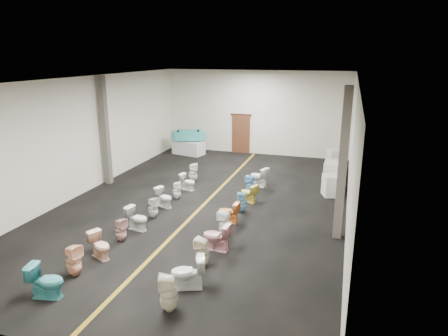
{
  "coord_description": "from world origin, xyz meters",
  "views": [
    {
      "loc": [
        4.8,
        -13.02,
        5.32
      ],
      "look_at": [
        0.4,
        1.0,
        1.1
      ],
      "focal_mm": 32.0,
      "sensor_mm": 36.0,
      "label": 1
    }
  ],
  "objects": [
    {
      "name": "appliance_crate_a",
      "position": [
        4.4,
        2.2,
        0.41
      ],
      "size": [
        0.82,
        0.82,
        0.83
      ],
      "primitive_type": "cube",
      "rotation": [
        0.0,
        0.0,
        0.34
      ],
      "color": "silver",
      "rests_on": "floor"
    },
    {
      "name": "toilet_right_7",
      "position": [
        1.49,
        0.59,
        0.35
      ],
      "size": [
        0.77,
        0.62,
        0.69
      ],
      "primitive_type": "imported",
      "rotation": [
        0.0,
        0.0,
        -1.97
      ],
      "color": "#E7D250",
      "rests_on": "floor"
    },
    {
      "name": "toilet_right_1",
      "position": [
        1.52,
        -5.39,
        0.41
      ],
      "size": [
        0.91,
        0.71,
        0.81
      ],
      "primitive_type": "imported",
      "rotation": [
        0.0,
        0.0,
        -1.21
      ],
      "color": "white",
      "rests_on": "floor"
    },
    {
      "name": "toilet_left_1",
      "position": [
        -1.39,
        -5.71,
        0.42
      ],
      "size": [
        0.47,
        0.46,
        0.83
      ],
      "primitive_type": "imported",
      "rotation": [
        0.0,
        0.0,
        1.31
      ],
      "color": "#FFBE93",
      "rests_on": "floor"
    },
    {
      "name": "toilet_left_8",
      "position": [
        -1.19,
        1.18,
        0.33
      ],
      "size": [
        0.71,
        0.49,
        0.66
      ],
      "primitive_type": "imported",
      "rotation": [
        0.0,
        0.0,
        1.38
      ],
      "color": "white",
      "rests_on": "floor"
    },
    {
      "name": "toilet_right_5",
      "position": [
        1.32,
        -1.45,
        0.36
      ],
      "size": [
        0.72,
        0.42,
        0.72
      ],
      "primitive_type": "imported",
      "rotation": [
        0.0,
        0.0,
        -1.6
      ],
      "color": "orange",
      "rests_on": "floor"
    },
    {
      "name": "column_right",
      "position": [
        4.75,
        -1.5,
        2.25
      ],
      "size": [
        0.25,
        0.25,
        4.5
      ],
      "primitive_type": "cube",
      "color": "#59544C",
      "rests_on": "floor"
    },
    {
      "name": "appliance_crate_c",
      "position": [
        4.4,
        4.6,
        0.4
      ],
      "size": [
        0.88,
        0.88,
        0.8
      ],
      "primitive_type": "cube",
      "rotation": [
        0.0,
        0.0,
        0.3
      ],
      "color": "beige",
      "rests_on": "floor"
    },
    {
      "name": "toilet_left_9",
      "position": [
        -1.36,
        2.17,
        0.42
      ],
      "size": [
        0.48,
        0.47,
        0.84
      ],
      "primitive_type": "imported",
      "rotation": [
        0.0,
        0.0,
        1.86
      ],
      "color": "white",
      "rests_on": "floor"
    },
    {
      "name": "toilet_right_2",
      "position": [
        1.48,
        -4.32,
        0.39
      ],
      "size": [
        0.38,
        0.38,
        0.79
      ],
      "primitive_type": "imported",
      "rotation": [
        0.0,
        0.0,
        -1.64
      ],
      "color": "beige",
      "rests_on": "floor"
    },
    {
      "name": "toilet_left_3",
      "position": [
        -1.29,
        -3.71,
        0.36
      ],
      "size": [
        0.4,
        0.4,
        0.72
      ],
      "primitive_type": "imported",
      "rotation": [
        0.0,
        0.0,
        1.3
      ],
      "color": "#CF9692",
      "rests_on": "floor"
    },
    {
      "name": "wall_front",
      "position": [
        0.0,
        -8.0,
        2.25
      ],
      "size": [
        10.0,
        0.0,
        10.0
      ],
      "primitive_type": "plane",
      "rotation": [
        -1.57,
        0.0,
        0.0
      ],
      "color": "beige",
      "rests_on": "ground"
    },
    {
      "name": "wall_back",
      "position": [
        0.0,
        8.0,
        2.25
      ],
      "size": [
        10.0,
        0.0,
        10.0
      ],
      "primitive_type": "plane",
      "rotation": [
        1.57,
        0.0,
        0.0
      ],
      "color": "beige",
      "rests_on": "ground"
    },
    {
      "name": "toilet_right_4",
      "position": [
        1.51,
        -2.46,
        0.4
      ],
      "size": [
        0.47,
        0.46,
        0.8
      ],
      "primitive_type": "imported",
      "rotation": [
        0.0,
        0.0,
        -1.92
      ],
      "color": "white",
      "rests_on": "floor"
    },
    {
      "name": "toilet_left_5",
      "position": [
        -1.2,
        -1.84,
        0.36
      ],
      "size": [
        0.41,
        0.41,
        0.72
      ],
      "primitive_type": "imported",
      "rotation": [
        0.0,
        0.0,
        1.26
      ],
      "color": "silver",
      "rests_on": "floor"
    },
    {
      "name": "toilet_left_4",
      "position": [
        -1.25,
        -2.83,
        0.37
      ],
      "size": [
        0.79,
        0.54,
        0.74
      ],
      "primitive_type": "imported",
      "rotation": [
        0.0,
        0.0,
        1.39
      ],
      "color": "silver",
      "rests_on": "floor"
    },
    {
      "name": "wall_left",
      "position": [
        -5.0,
        0.0,
        2.25
      ],
      "size": [
        0.0,
        16.0,
        16.0
      ],
      "primitive_type": "plane",
      "rotation": [
        1.57,
        0.0,
        1.57
      ],
      "color": "beige",
      "rests_on": "ground"
    },
    {
      "name": "toilet_right_6",
      "position": [
        1.52,
        -0.47,
        0.36
      ],
      "size": [
        0.42,
        0.42,
        0.72
      ],
      "primitive_type": "imported",
      "rotation": [
        0.0,
        0.0,
        -1.22
      ],
      "color": "#70B0D2",
      "rests_on": "floor"
    },
    {
      "name": "wall_right",
      "position": [
        5.0,
        0.0,
        2.25
      ],
      "size": [
        0.0,
        16.0,
        16.0
      ],
      "primitive_type": "plane",
      "rotation": [
        1.57,
        0.0,
        -1.57
      ],
      "color": "beige",
      "rests_on": "ground"
    },
    {
      "name": "toilet_left_0",
      "position": [
        -1.39,
        -6.67,
        0.41
      ],
      "size": [
        0.87,
        0.59,
        0.81
      ],
      "primitive_type": "imported",
      "rotation": [
        0.0,
        0.0,
        1.76
      ],
      "color": "teal",
      "rests_on": "floor"
    },
    {
      "name": "toilet_right_0",
      "position": [
        1.46,
        -6.31,
        0.43
      ],
      "size": [
        0.51,
        0.5,
        0.86
      ],
      "primitive_type": "imported",
      "rotation": [
        0.0,
        0.0,
        -1.21
      ],
      "color": "beige",
      "rests_on": "floor"
    },
    {
      "name": "aisle_stripe",
      "position": [
        0.0,
        0.0,
        0.0
      ],
      "size": [
        0.12,
        15.6,
        0.01
      ],
      "primitive_type": "cube",
      "color": "olive",
      "rests_on": "floor"
    },
    {
      "name": "bathtub",
      "position": [
        -3.44,
        6.74,
        1.07
      ],
      "size": [
        1.78,
        1.09,
        0.55
      ],
      "rotation": [
        0.0,
        0.0,
        0.37
      ],
      "color": "teal",
      "rests_on": "display_table"
    },
    {
      "name": "column_left",
      "position": [
        -4.75,
        1.0,
        2.25
      ],
      "size": [
        0.25,
        0.25,
        4.5
      ],
      "primitive_type": "cube",
      "color": "#59544C",
      "rests_on": "floor"
    },
    {
      "name": "appliance_crate_d",
      "position": [
        4.4,
        5.78,
        0.52
      ],
      "size": [
        0.93,
        0.93,
        1.04
      ],
      "primitive_type": "cube",
      "rotation": [
        0.0,
        0.0,
        0.36
      ],
      "color": "beige",
      "rests_on": "floor"
    },
    {
      "name": "door_frame",
      "position": [
        -0.8,
        7.95,
        2.12
      ],
      "size": [
        1.15,
        0.08,
        0.1
      ],
      "primitive_type": "cube",
      "color": "#331C11",
      "rests_on": "back_door"
    },
    {
      "name": "toilet_left_6",
      "position": [
        -1.29,
        -0.82,
        0.35
      ],
      "size": [
        0.79,
        0.63,
        0.71
      ],
      "primitive_type": "imported",
      "rotation": [
        0.0,
        0.0,
        1.18
      ],
      "color": "white",
      "rests_on": "floor"
    },
    {
      "name": "floor",
      "position": [
        0.0,
        0.0,
        0.0
      ],
      "size": [
        16.0,
        16.0,
        0.0
      ],
      "primitive_type": "plane",
      "color": "black",
      "rests_on": "ground"
    },
    {
      "name": "toilet_left_2",
      "position": [
        -1.3,
        -4.73,
        0.36
      ],
      "size": [
        0.81,
        0.66,
        0.72
      ],
      "primitive_type": "imported",
      "rotation": [
        0.0,
        0.0,
        1.14
      ],
      "color": "beige",
      "rests_on": "floor"
    },
    {
      "name": "appliance_crate_b",
      "position": [
        4.4,
        3.21,
        0.53
      ],
      "size": [
        0.8,
        0.8,
        1.07
      ],
      "primitive_type": "cube",
      "rotation": [
        0.0,
        0.0,
        -0.02
      ],
      "color": "silver",
      "rests_on": "floor"
    },
    {
      "name": "ceiling",
      "position": [
        0.0,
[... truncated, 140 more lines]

